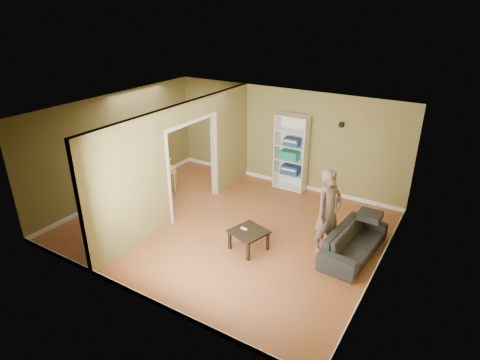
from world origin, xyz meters
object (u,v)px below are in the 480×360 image
at_px(person, 329,205).
at_px(chair_near, 135,183).
at_px(sofa, 355,238).
at_px(chair_left, 128,170).
at_px(dining_table, 150,171).
at_px(chair_far, 169,171).
at_px(bookshelf, 292,152).
at_px(coffee_table, 249,234).

distance_m(person, chair_near, 4.82).
height_order(sofa, chair_left, chair_left).
relative_size(person, chair_near, 2.09).
xyz_separation_m(dining_table, chair_near, (0.02, -0.55, -0.13)).
bearing_deg(sofa, person, 108.99).
bearing_deg(dining_table, chair_far, 78.25).
height_order(dining_table, chair_near, chair_near).
bearing_deg(person, chair_far, 102.88).
height_order(bookshelf, coffee_table, bookshelf).
distance_m(sofa, chair_far, 5.24).
height_order(sofa, coffee_table, sofa).
relative_size(sofa, person, 0.93).
distance_m(coffee_table, dining_table, 3.62).
xyz_separation_m(coffee_table, dining_table, (-3.49, 0.93, 0.25)).
bearing_deg(bookshelf, chair_far, -149.88).
relative_size(bookshelf, chair_far, 2.26).
height_order(coffee_table, chair_near, chair_near).
height_order(sofa, person, person).
bearing_deg(dining_table, chair_near, -87.78).
xyz_separation_m(person, bookshelf, (-1.86, 2.34, -0.02)).
xyz_separation_m(coffee_table, chair_left, (-4.26, 0.91, 0.11)).
bearing_deg(person, chair_left, 110.35).
bearing_deg(chair_left, dining_table, 98.46).
distance_m(person, chair_left, 5.59).
bearing_deg(chair_left, chair_near, 63.10).
relative_size(sofa, chair_near, 1.95).
relative_size(sofa, coffee_table, 2.93).
xyz_separation_m(chair_left, chair_far, (0.89, 0.60, -0.04)).
relative_size(coffee_table, chair_far, 0.73).
bearing_deg(chair_far, chair_near, 65.62).
distance_m(sofa, person, 0.86).
xyz_separation_m(sofa, chair_left, (-6.10, -0.03, 0.12)).
distance_m(person, coffee_table, 1.67).
bearing_deg(person, coffee_table, 143.17).
bearing_deg(chair_near, coffee_table, -16.20).
bearing_deg(dining_table, chair_left, -178.55).
distance_m(coffee_table, chair_near, 3.49).
bearing_deg(bookshelf, chair_near, -136.52).
bearing_deg(coffee_table, chair_far, 155.83).
xyz_separation_m(coffee_table, chair_near, (-3.46, 0.38, 0.12)).
relative_size(sofa, chair_far, 2.14).
xyz_separation_m(sofa, chair_near, (-5.31, -0.56, 0.13)).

